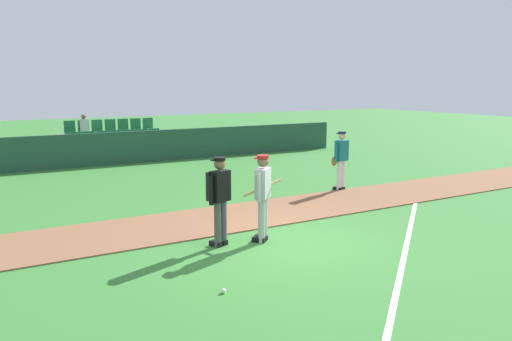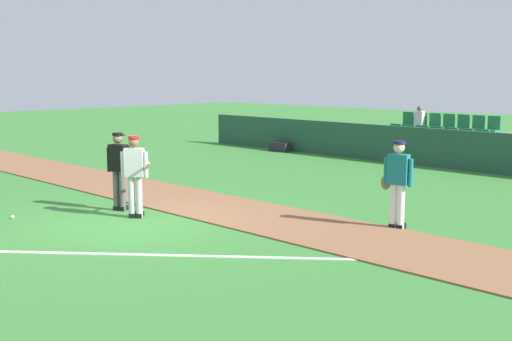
{
  "view_description": "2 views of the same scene",
  "coord_description": "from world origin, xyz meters",
  "px_view_note": "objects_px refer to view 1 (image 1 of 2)",
  "views": [
    {
      "loc": [
        -5.2,
        -8.01,
        3.15
      ],
      "look_at": [
        0.58,
        2.08,
        1.12
      ],
      "focal_mm": 35.1,
      "sensor_mm": 36.0,
      "label": 1
    },
    {
      "loc": [
        10.8,
        -7.21,
        3.04
      ],
      "look_at": [
        1.54,
        2.2,
        1.02
      ],
      "focal_mm": 44.09,
      "sensor_mm": 36.0,
      "label": 2
    }
  ],
  "objects_px": {
    "baseball": "(223,291)",
    "umpire_home_plate": "(219,196)",
    "batter_grey_jersey": "(263,194)",
    "runner_teal_jersey": "(341,158)"
  },
  "relations": [
    {
      "from": "baseball",
      "to": "umpire_home_plate",
      "type": "bearing_deg",
      "value": 65.56
    },
    {
      "from": "baseball",
      "to": "runner_teal_jersey",
      "type": "bearing_deg",
      "value": 38.17
    },
    {
      "from": "batter_grey_jersey",
      "to": "baseball",
      "type": "distance_m",
      "value": 2.78
    },
    {
      "from": "batter_grey_jersey",
      "to": "umpire_home_plate",
      "type": "distance_m",
      "value": 0.89
    },
    {
      "from": "batter_grey_jersey",
      "to": "baseball",
      "type": "relative_size",
      "value": 23.78
    },
    {
      "from": "runner_teal_jersey",
      "to": "batter_grey_jersey",
      "type": "bearing_deg",
      "value": -145.74
    },
    {
      "from": "umpire_home_plate",
      "to": "baseball",
      "type": "height_order",
      "value": "umpire_home_plate"
    },
    {
      "from": "baseball",
      "to": "batter_grey_jersey",
      "type": "bearing_deg",
      "value": 46.29
    },
    {
      "from": "batter_grey_jersey",
      "to": "runner_teal_jersey",
      "type": "height_order",
      "value": "same"
    },
    {
      "from": "batter_grey_jersey",
      "to": "baseball",
      "type": "height_order",
      "value": "batter_grey_jersey"
    }
  ]
}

